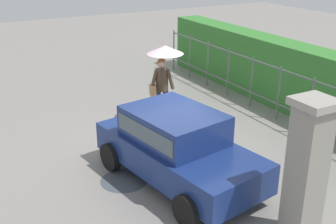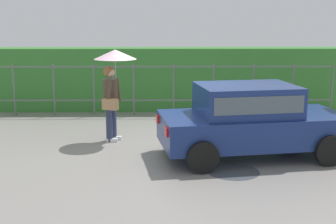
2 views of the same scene
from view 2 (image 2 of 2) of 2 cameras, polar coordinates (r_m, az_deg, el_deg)
ground_plane at (r=10.07m, az=1.23°, el=-4.29°), size 40.00×40.00×0.00m
car at (r=9.29m, az=10.29°, el=-0.73°), size 3.93×2.33×1.48m
pedestrian at (r=10.29m, az=-6.92°, el=4.76°), size 0.96×0.96×2.09m
fence_section at (r=13.09m, az=-1.84°, el=3.12°), size 10.41×0.05×1.50m
hedge_row at (r=13.96m, az=-1.77°, el=4.18°), size 11.36×0.90×1.90m
puddle_near at (r=8.51m, az=8.21°, el=-7.44°), size 0.97×0.97×0.00m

